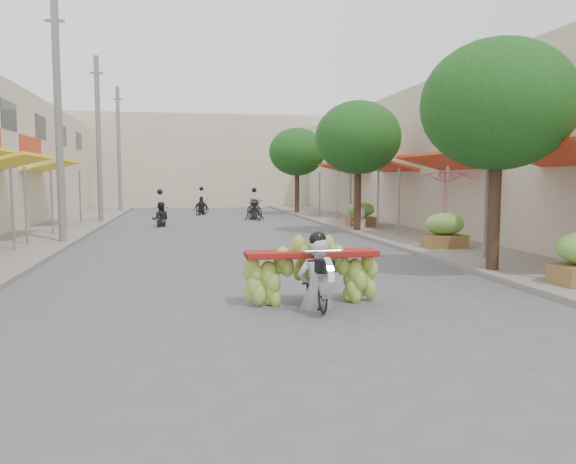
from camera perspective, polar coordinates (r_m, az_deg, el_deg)
The scene contains 19 objects.
ground at distance 7.97m, azimuth 0.59°, elevation -10.36°, with size 120.00×120.00×0.00m, color #545459.
sidewalk_left at distance 23.28m, azimuth -24.33°, elevation -0.26°, with size 4.00×60.00×0.12m, color gray.
sidewalk_right at distance 24.17m, azimuth 9.93°, elevation 0.34°, with size 4.00×60.00×0.12m, color gray.
shophouse_row_right at distance 25.42m, azimuth 21.53°, elevation 6.92°, with size 9.77×40.00×6.00m.
far_building at distance 45.56m, azimuth -8.89°, elevation 7.03°, with size 20.00×6.00×7.00m, color beige.
utility_pole_mid at distance 19.99m, azimuth -22.29°, elevation 10.36°, with size 0.60×0.24×8.00m.
utility_pole_far at distance 28.84m, azimuth -18.69°, elevation 8.83°, with size 0.60×0.24×8.00m.
utility_pole_back at distance 37.77m, azimuth -16.80°, elevation 8.01°, with size 0.60×0.24×8.00m.
street_tree_near at distance 13.53m, azimuth 20.53°, elevation 11.94°, with size 3.40×3.40×5.25m.
street_tree_mid at distance 22.66m, azimuth 7.15°, elevation 9.47°, with size 3.40×3.40×5.25m.
street_tree_far at distance 34.26m, azimuth 0.92°, elevation 8.12°, with size 3.40×3.40×5.25m.
produce_crate_mid at distance 17.39m, azimuth 15.62°, elevation 0.42°, with size 1.20×0.88×1.16m.
produce_crate_far at distance 24.79m, azimuth 7.41°, elevation 2.01°, with size 1.20×0.88×1.16m.
banana_motorbike at distance 9.53m, azimuth 2.71°, elevation -3.21°, with size 2.30×1.77×2.22m.
market_umbrella at distance 17.22m, azimuth 15.76°, elevation 6.25°, with size 2.02×2.02×1.76m.
pedestrian at distance 23.81m, azimuth 7.34°, elevation 2.46°, with size 0.96×0.82×1.68m.
bg_motorbike_a at distance 26.19m, azimuth -12.85°, elevation 2.20°, with size 0.82×1.56×1.95m.
bg_motorbike_b at distance 29.77m, azimuth -3.45°, elevation 2.82°, with size 1.17×1.99×1.95m.
bg_motorbike_c at distance 34.20m, azimuth -8.78°, elevation 3.04°, with size 1.23×1.79×1.95m.
Camera 1 is at (-1.51, -7.52, 2.17)m, focal length 35.00 mm.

